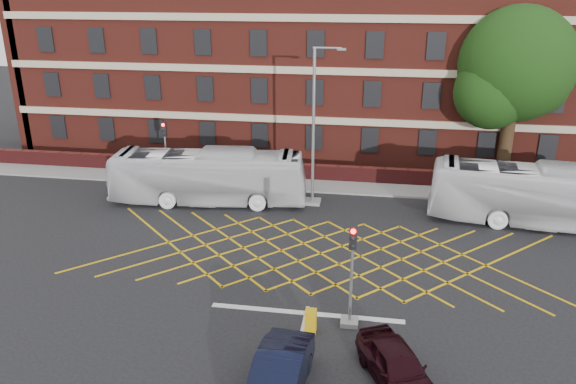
# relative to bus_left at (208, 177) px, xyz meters

# --- Properties ---
(ground) EXTENTS (120.00, 120.00, 0.00)m
(ground) POSITION_rel_bus_left_xyz_m (7.54, -7.91, -1.65)
(ground) COLOR black
(ground) RESTS_ON ground
(victorian_building) EXTENTS (51.00, 12.17, 20.40)m
(victorian_building) POSITION_rel_bus_left_xyz_m (7.79, 14.09, 6.18)
(victorian_building) COLOR maroon
(victorian_building) RESTS_ON ground
(boundary_wall) EXTENTS (56.00, 0.50, 1.10)m
(boundary_wall) POSITION_rel_bus_left_xyz_m (7.54, 5.09, -1.10)
(boundary_wall) COLOR #4B1414
(boundary_wall) RESTS_ON ground
(far_pavement) EXTENTS (60.00, 3.00, 0.12)m
(far_pavement) POSITION_rel_bus_left_xyz_m (7.54, 4.09, -1.59)
(far_pavement) COLOR slate
(far_pavement) RESTS_ON ground
(box_junction_hatching) EXTENTS (8.22, 8.22, 0.02)m
(box_junction_hatching) POSITION_rel_bus_left_xyz_m (7.54, -5.91, -1.65)
(box_junction_hatching) COLOR #CC990C
(box_junction_hatching) RESTS_ON ground
(stop_line) EXTENTS (8.00, 0.30, 0.02)m
(stop_line) POSITION_rel_bus_left_xyz_m (7.54, -11.41, -1.64)
(stop_line) COLOR silver
(stop_line) RESTS_ON ground
(bus_left) EXTENTS (12.09, 3.89, 3.31)m
(bus_left) POSITION_rel_bus_left_xyz_m (0.00, 0.00, 0.00)
(bus_left) COLOR silver
(bus_left) RESTS_ON ground
(bus_right) EXTENTS (12.59, 4.16, 3.44)m
(bus_right) POSITION_rel_bus_left_xyz_m (19.33, -0.34, 0.07)
(bus_right) COLOR silver
(bus_right) RESTS_ON ground
(car_navy) EXTENTS (1.91, 4.67, 1.50)m
(car_navy) POSITION_rel_bus_left_xyz_m (7.26, -16.41, -0.90)
(car_navy) COLOR black
(car_navy) RESTS_ON ground
(car_maroon) EXTENTS (3.22, 4.43, 1.40)m
(car_maroon) POSITION_rel_bus_left_xyz_m (11.10, -15.17, -0.95)
(car_maroon) COLOR black
(car_maroon) RESTS_ON ground
(deciduous_tree) EXTENTS (7.70, 7.52, 11.54)m
(deciduous_tree) POSITION_rel_bus_left_xyz_m (18.66, 7.69, 5.59)
(deciduous_tree) COLOR black
(deciduous_tree) RESTS_ON ground
(traffic_light_near) EXTENTS (0.70, 0.70, 4.27)m
(traffic_light_near) POSITION_rel_bus_left_xyz_m (9.33, -11.88, 0.11)
(traffic_light_near) COLOR slate
(traffic_light_near) RESTS_ON ground
(traffic_light_far) EXTENTS (0.70, 0.70, 4.27)m
(traffic_light_far) POSITION_rel_bus_left_xyz_m (-3.68, 2.69, 0.11)
(traffic_light_far) COLOR slate
(traffic_light_far) RESTS_ON ground
(street_lamp) EXTENTS (2.25, 1.00, 9.39)m
(street_lamp) POSITION_rel_bus_left_xyz_m (6.37, 0.81, 1.62)
(street_lamp) COLOR slate
(street_lamp) RESTS_ON ground
(direction_signs) EXTENTS (1.10, 0.16, 2.20)m
(direction_signs) POSITION_rel_bus_left_xyz_m (-5.78, 3.12, -0.28)
(direction_signs) COLOR gray
(direction_signs) RESTS_ON ground
(utility_cabinet) EXTENTS (0.43, 0.44, 0.97)m
(utility_cabinet) POSITION_rel_bus_left_xyz_m (7.86, -12.67, -1.17)
(utility_cabinet) COLOR #C5960B
(utility_cabinet) RESTS_ON ground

